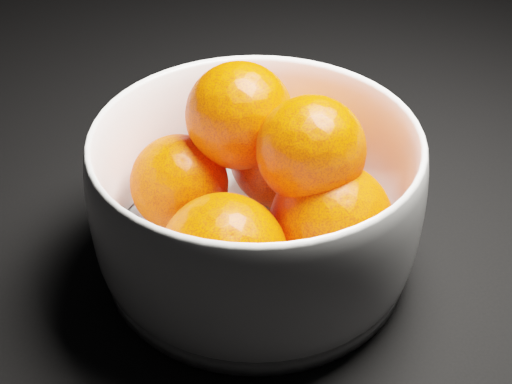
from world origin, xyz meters
TOP-DOWN VIEW (x-y plane):
  - ground at (0.00, 0.00)m, footprint 3.00×3.00m
  - bowl at (0.10, -0.11)m, footprint 0.23×0.23m
  - orange_pile at (0.11, -0.11)m, footprint 0.19×0.18m

SIDE VIEW (x-z plane):
  - ground at x=0.00m, z-range 0.00..0.00m
  - bowl at x=0.10m, z-range 0.00..0.11m
  - orange_pile at x=0.11m, z-range 0.00..0.13m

